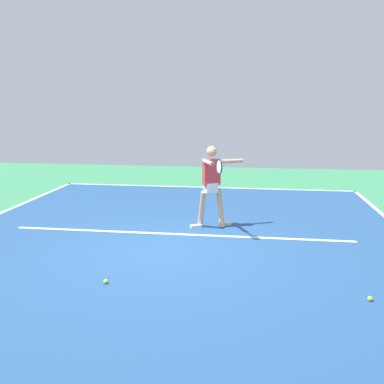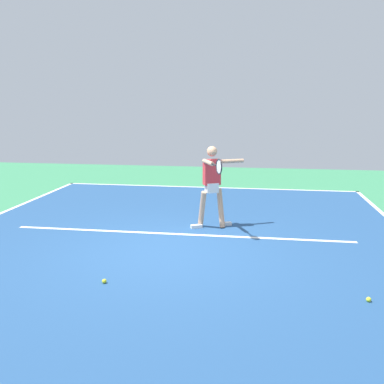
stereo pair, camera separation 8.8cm
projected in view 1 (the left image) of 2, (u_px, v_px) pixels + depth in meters
The scene contains 8 objects.
ground_plane at pixel (169, 251), 7.48m from camera, with size 20.70×20.70×0.00m, color #388456.
court_surface at pixel (169, 250), 7.48m from camera, with size 9.03×11.90×0.00m, color navy.
court_line_baseline_near at pixel (206, 187), 13.20m from camera, with size 9.03×0.10×0.01m, color white.
court_line_service at pixel (179, 234), 8.42m from camera, with size 6.77×0.10×0.01m, color white.
court_line_centre_mark at pixel (205, 189), 13.01m from camera, with size 0.10×0.30×0.01m, color white.
tennis_player at pixel (212, 182), 8.72m from camera, with size 1.07×1.34×1.71m.
tennis_ball_near_player at pixel (106, 282), 6.09m from camera, with size 0.07×0.07×0.07m, color yellow.
tennis_ball_by_sideline at pixel (370, 299), 5.55m from camera, with size 0.07×0.07×0.07m, color #CCE033.
Camera 1 is at (-1.38, 6.99, 2.52)m, focal length 39.76 mm.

